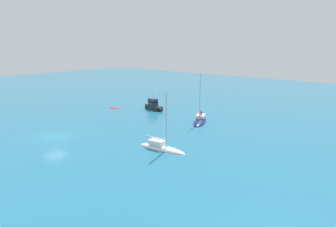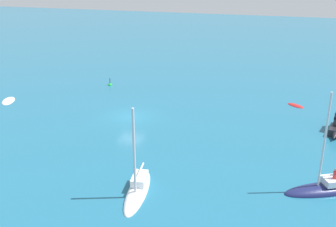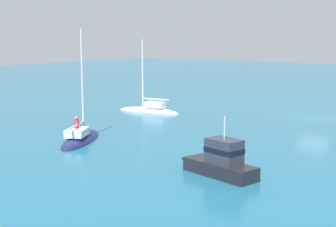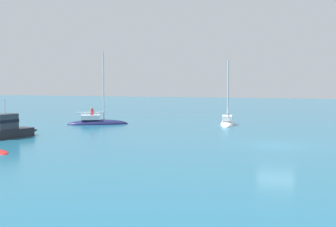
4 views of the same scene
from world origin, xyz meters
name	(u,v)px [view 1 (image 1 of 4)]	position (x,y,z in m)	size (l,w,h in m)	color
ground_plane	(54,137)	(0.00, 0.00, 0.00)	(160.00, 160.00, 0.00)	#1E607F
sloop	(161,148)	(5.38, -13.44, 0.16)	(2.02, 6.14, 7.00)	white
launch	(154,105)	(20.33, 1.66, 0.73)	(2.43, 5.06, 3.06)	black
rib	(115,108)	(16.50, 7.84, 0.00)	(2.14, 1.95, 0.30)	#B21E1E
ketch	(200,121)	(18.20, -9.80, 0.13)	(6.29, 4.17, 7.87)	#191E4C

